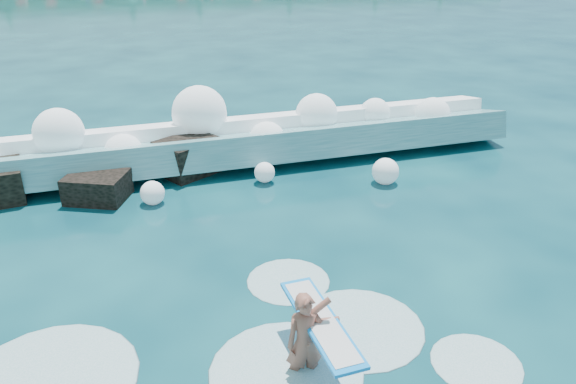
% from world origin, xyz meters
% --- Properties ---
extents(ground, '(200.00, 200.00, 0.00)m').
position_xyz_m(ground, '(0.00, 0.00, 0.00)').
color(ground, '#072A39').
rests_on(ground, ground).
extents(breaking_wave, '(18.53, 2.86, 1.60)m').
position_xyz_m(breaking_wave, '(1.21, 7.32, 0.56)').
color(breaking_wave, teal).
rests_on(breaking_wave, ground).
extents(rock_cluster, '(7.94, 3.12, 1.22)m').
position_xyz_m(rock_cluster, '(-3.27, 6.35, 0.39)').
color(rock_cluster, black).
rests_on(rock_cluster, ground).
extents(surfer_with_board, '(0.95, 2.96, 1.83)m').
position_xyz_m(surfer_with_board, '(0.48, -2.46, 0.67)').
color(surfer_with_board, '#8F5242').
rests_on(surfer_with_board, ground).
extents(wave_spray, '(15.29, 5.02, 2.38)m').
position_xyz_m(wave_spray, '(1.03, 7.35, 1.14)').
color(wave_spray, white).
rests_on(wave_spray, ground).
extents(surf_foam, '(9.31, 6.13, 0.15)m').
position_xyz_m(surf_foam, '(-0.85, -2.03, 0.00)').
color(surf_foam, silver).
rests_on(surf_foam, ground).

